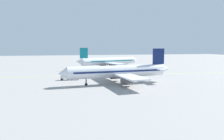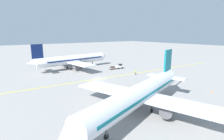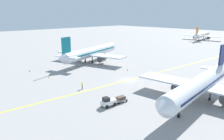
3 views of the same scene
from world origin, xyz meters
name	(u,v)px [view 3 (image 3 of 3)]	position (x,y,z in m)	size (l,w,h in m)	color
ground_plane	(128,80)	(0.00, 0.00, 0.00)	(400.00, 400.00, 0.00)	gray
apron_yellow_centreline	(128,80)	(0.00, 0.00, 0.00)	(0.40, 120.00, 0.01)	yellow
airplane_at_gate	(91,52)	(-25.24, 6.84, 3.71)	(28.28, 34.77, 10.60)	silver
airplane_adjacent_stand	(201,84)	(20.26, -0.10, 3.71)	(28.38, 35.55, 10.60)	silver
airplane_distant_taxiing	(202,35)	(-28.77, 106.78, 3.34)	(25.62, 31.91, 9.54)	silver
baggage_tug_white	(108,102)	(9.07, -15.87, 0.90)	(1.99, 3.12, 2.11)	white
baggage_cart_trailing	(121,99)	(9.37, -12.58, 0.76)	(1.63, 2.72, 1.24)	gray
ground_crew_worker	(82,85)	(-2.71, -13.61, 0.91)	(0.54, 0.34, 1.68)	#23232D
traffic_cone_near_nose	(128,70)	(-7.26, 7.54, 0.28)	(0.32, 0.32, 0.55)	orange
traffic_cone_mid_apron	(49,77)	(-16.93, -14.97, 0.28)	(0.32, 0.32, 0.55)	orange
traffic_cone_by_wingtip	(30,71)	(-27.59, -15.98, 0.28)	(0.32, 0.32, 0.55)	orange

